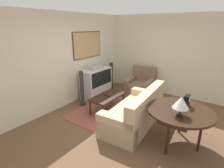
# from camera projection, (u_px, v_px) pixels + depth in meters

# --- Properties ---
(ground_plane) EXTENTS (12.00, 12.00, 0.00)m
(ground_plane) POSITION_uv_depth(u_px,v_px,m) (127.00, 124.00, 4.32)
(ground_plane) COLOR brown
(wall_back) EXTENTS (12.00, 0.10, 2.70)m
(wall_back) POSITION_uv_depth(u_px,v_px,m) (65.00, 61.00, 5.07)
(wall_back) COLOR beige
(wall_back) RESTS_ON ground_plane
(wall_right) EXTENTS (0.06, 12.00, 2.70)m
(wall_right) POSITION_uv_depth(u_px,v_px,m) (168.00, 56.00, 5.92)
(wall_right) COLOR beige
(wall_right) RESTS_ON ground_plane
(area_rug) EXTENTS (2.13, 1.76, 0.01)m
(area_rug) POSITION_uv_depth(u_px,v_px,m) (110.00, 111.00, 4.97)
(area_rug) COLOR brown
(area_rug) RESTS_ON ground_plane
(tv) EXTENTS (1.08, 0.52, 1.07)m
(tv) POSITION_uv_depth(u_px,v_px,m) (96.00, 83.00, 5.85)
(tv) COLOR silver
(tv) RESTS_ON ground_plane
(couch) EXTENTS (2.02, 1.01, 0.92)m
(couch) POSITION_uv_depth(u_px,v_px,m) (136.00, 112.00, 4.24)
(couch) COLOR #CCB289
(couch) RESTS_ON ground_plane
(armchair) EXTENTS (1.01, 0.95, 0.94)m
(armchair) POSITION_uv_depth(u_px,v_px,m) (141.00, 86.00, 6.10)
(armchair) COLOR brown
(armchair) RESTS_ON ground_plane
(coffee_table) EXTENTS (1.07, 0.54, 0.46)m
(coffee_table) POSITION_uv_depth(u_px,v_px,m) (107.00, 97.00, 4.90)
(coffee_table) COLOR black
(coffee_table) RESTS_ON ground_plane
(console_table) EXTENTS (1.27, 1.27, 0.77)m
(console_table) POSITION_uv_depth(u_px,v_px,m) (180.00, 113.00, 3.41)
(console_table) COLOR black
(console_table) RESTS_ON ground_plane
(table_lamp) EXTENTS (0.29, 0.29, 0.37)m
(table_lamp) POSITION_uv_depth(u_px,v_px,m) (181.00, 103.00, 3.10)
(table_lamp) COLOR black
(table_lamp) RESTS_ON console_table
(mantel_clock) EXTENTS (0.17, 0.10, 0.24)m
(mantel_clock) POSITION_uv_depth(u_px,v_px,m) (187.00, 101.00, 3.52)
(mantel_clock) COLOR black
(mantel_clock) RESTS_ON console_table
(remote) EXTENTS (0.06, 0.16, 0.02)m
(remote) POSITION_uv_depth(u_px,v_px,m) (107.00, 96.00, 4.87)
(remote) COLOR black
(remote) RESTS_ON coffee_table
(speaker_tower_left) EXTENTS (0.21, 0.21, 1.07)m
(speaker_tower_left) POSITION_uv_depth(u_px,v_px,m) (82.00, 89.00, 5.22)
(speaker_tower_left) COLOR black
(speaker_tower_left) RESTS_ON ground_plane
(speaker_tower_right) EXTENTS (0.21, 0.21, 1.07)m
(speaker_tower_right) POSITION_uv_depth(u_px,v_px,m) (111.00, 78.00, 6.38)
(speaker_tower_right) COLOR black
(speaker_tower_right) RESTS_ON ground_plane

